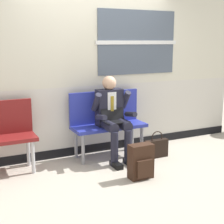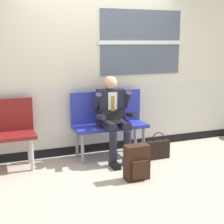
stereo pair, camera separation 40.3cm
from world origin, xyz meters
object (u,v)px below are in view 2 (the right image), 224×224
bench_with_person (109,119)px  backpack (137,163)px  person_seated (113,116)px  handbag (158,149)px

bench_with_person → backpack: (0.01, -1.02, -0.36)m
person_seated → backpack: person_seated is taller
backpack → handbag: bearing=42.8°
bench_with_person → backpack: bearing=-89.5°
handbag → bench_with_person: bearing=145.1°
bench_with_person → backpack: bench_with_person is taller
bench_with_person → person_seated: 0.23m
person_seated → handbag: (0.64, -0.23, -0.52)m
backpack → person_seated: bearing=90.6°
bench_with_person → handbag: bench_with_person is taller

